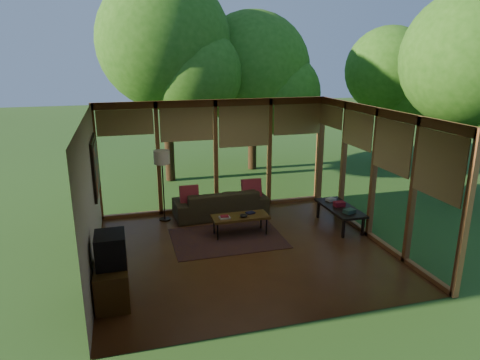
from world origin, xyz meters
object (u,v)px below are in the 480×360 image
object	(u,v)px
media_cabinet	(112,282)
television	(110,249)
floor_lamp	(162,161)
sofa	(221,203)
coffee_table	(240,217)
side_console	(340,209)

from	to	relation	value
media_cabinet	television	world-z (taller)	television
floor_lamp	sofa	bearing A→B (deg)	-3.07
television	coffee_table	size ratio (longest dim) A/B	0.46
television	floor_lamp	xyz separation A→B (m)	(1.12, 3.18, 0.56)
sofa	media_cabinet	size ratio (longest dim) A/B	2.19
media_cabinet	floor_lamp	xyz separation A→B (m)	(1.14, 3.18, 1.11)
television	sofa	bearing A→B (deg)	51.93
floor_lamp	television	bearing A→B (deg)	-109.34
sofa	coffee_table	bearing A→B (deg)	94.29
coffee_table	floor_lamp	bearing A→B (deg)	138.73
television	floor_lamp	bearing A→B (deg)	70.66
side_console	television	bearing A→B (deg)	-160.15
media_cabinet	floor_lamp	size ratio (longest dim) A/B	0.61
television	side_console	distance (m)	5.18
coffee_table	television	bearing A→B (deg)	-143.67
side_console	coffee_table	bearing A→B (deg)	176.27
sofa	coffee_table	xyz separation A→B (m)	(0.14, -1.21, 0.07)
sofa	side_console	world-z (taller)	sofa
television	side_console	bearing A→B (deg)	19.85
television	floor_lamp	size ratio (longest dim) A/B	0.33
sofa	television	world-z (taller)	television
media_cabinet	side_console	world-z (taller)	media_cabinet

